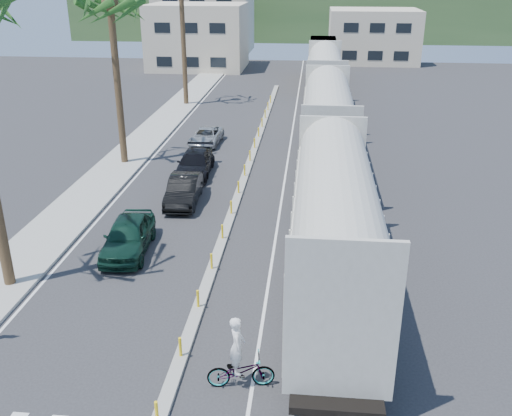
{
  "coord_description": "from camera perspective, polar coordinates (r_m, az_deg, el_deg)",
  "views": [
    {
      "loc": [
        4.02,
        -13.19,
        11.96
      ],
      "look_at": [
        1.66,
        10.46,
        2.0
      ],
      "focal_mm": 40.0,
      "sensor_mm": 36.0,
      "label": 1
    }
  ],
  "objects": [
    {
      "name": "freight_train",
      "position": [
        40.9,
        7.04,
        9.78
      ],
      "size": [
        3.0,
        60.94,
        5.85
      ],
      "color": "#AEAC9F",
      "rests_on": "ground"
    },
    {
      "name": "cyclist",
      "position": [
        18.1,
        -1.61,
        -15.4
      ],
      "size": [
        1.38,
        2.32,
        2.46
      ],
      "rotation": [
        0.0,
        0.0,
        1.73
      ],
      "color": "#9EA0A5",
      "rests_on": "ground"
    },
    {
      "name": "rails",
      "position": [
        42.89,
        6.83,
        6.43
      ],
      "size": [
        1.56,
        100.0,
        0.06
      ],
      "color": "black",
      "rests_on": "ground"
    },
    {
      "name": "car_rear",
      "position": [
        42.52,
        -4.98,
        7.15
      ],
      "size": [
        2.36,
        4.47,
        1.19
      ],
      "primitive_type": "imported",
      "rotation": [
        0.0,
        0.0,
        -0.04
      ],
      "color": "#ACAFB1",
      "rests_on": "ground"
    },
    {
      "name": "buildings",
      "position": [
        85.82,
        -1.36,
        17.65
      ],
      "size": [
        38.0,
        27.0,
        10.0
      ],
      "color": "beige",
      "rests_on": "ground"
    },
    {
      "name": "hillside",
      "position": [
        113.42,
        3.9,
        19.68
      ],
      "size": [
        80.0,
        20.0,
        12.0
      ],
      "primitive_type": "cube",
      "color": "#385628",
      "rests_on": "ground"
    },
    {
      "name": "median",
      "position": [
        35.44,
        -1.14,
        3.16
      ],
      "size": [
        0.45,
        60.0,
        0.85
      ],
      "color": "gray",
      "rests_on": "ground"
    },
    {
      "name": "car_third",
      "position": [
        36.03,
        -6.14,
        4.45
      ],
      "size": [
        2.39,
        5.19,
        1.47
      ],
      "primitive_type": "imported",
      "rotation": [
        0.0,
        0.0,
        0.03
      ],
      "color": "black",
      "rests_on": "ground"
    },
    {
      "name": "car_lead",
      "position": [
        26.53,
        -12.67,
        -2.71
      ],
      "size": [
        2.66,
        5.05,
        1.62
      ],
      "primitive_type": "imported",
      "rotation": [
        0.0,
        0.0,
        0.08
      ],
      "color": "#103023",
      "rests_on": "ground"
    },
    {
      "name": "car_second",
      "position": [
        31.64,
        -7.22,
        1.8
      ],
      "size": [
        2.06,
        4.72,
        1.5
      ],
      "primitive_type": "imported",
      "rotation": [
        0.0,
        0.0,
        0.05
      ],
      "color": "black",
      "rests_on": "ground"
    },
    {
      "name": "ground",
      "position": [
        18.25,
        -8.95,
        -18.54
      ],
      "size": [
        140.0,
        140.0,
        0.0
      ],
      "primitive_type": "plane",
      "color": "#28282B",
      "rests_on": "ground"
    },
    {
      "name": "sidewalk",
      "position": [
        41.91,
        -11.99,
        5.76
      ],
      "size": [
        3.0,
        90.0,
        0.15
      ],
      "primitive_type": "cube",
      "color": "gray",
      "rests_on": "ground"
    },
    {
      "name": "lane_markings",
      "position": [
        40.49,
        -3.34,
        5.52
      ],
      "size": [
        9.42,
        90.0,
        0.01
      ],
      "color": "silver",
      "rests_on": "ground"
    }
  ]
}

